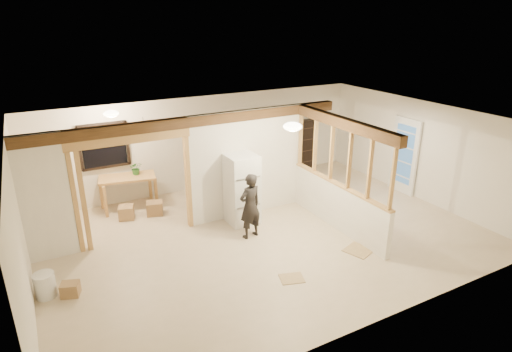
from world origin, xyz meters
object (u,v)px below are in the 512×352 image
shop_vac (41,213)px  bookshelf (301,146)px  work_table (129,192)px  refrigerator (242,189)px  woman (250,206)px

shop_vac → bookshelf: (7.17, 0.30, 0.44)m
work_table → shop_vac: bearing=-167.0°
work_table → bookshelf: bookshelf is taller
work_table → shop_vac: 1.96m
refrigerator → bookshelf: (3.11, 2.23, -0.03)m
refrigerator → work_table: size_ratio=1.23×
shop_vac → bookshelf: 7.19m
refrigerator → bookshelf: refrigerator is taller
shop_vac → woman: bearing=-34.3°
refrigerator → woman: bearing=-103.4°
refrigerator → woman: 0.74m
woman → bookshelf: (3.28, 2.95, 0.06)m
woman → bookshelf: bearing=-148.9°
work_table → bookshelf: size_ratio=0.84×
shop_vac → refrigerator: bearing=-25.5°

